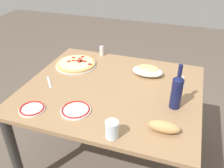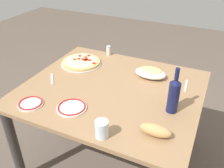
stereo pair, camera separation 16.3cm
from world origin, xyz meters
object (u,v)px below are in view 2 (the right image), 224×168
at_px(side_plate_far, 31,103).
at_px(spice_shaker, 108,51).
at_px(bread_loaf, 156,130).
at_px(pepperoni_pizza, 81,62).
at_px(wine_bottle, 174,95).
at_px(dining_table, 112,100).
at_px(water_glass, 102,129).
at_px(side_plate_near, 72,107).
at_px(baked_pasta_dish, 151,72).

xyz_separation_m(side_plate_far, spice_shaker, (0.13, 0.91, 0.03)).
distance_m(side_plate_far, bread_loaf, 0.82).
distance_m(side_plate_far, spice_shaker, 0.92).
xyz_separation_m(pepperoni_pizza, wine_bottle, (0.86, -0.33, 0.11)).
bearing_deg(wine_bottle, dining_table, 168.49).
height_order(dining_table, side_plate_far, side_plate_far).
bearing_deg(wine_bottle, side_plate_far, -159.38).
distance_m(dining_table, water_glass, 0.53).
bearing_deg(dining_table, side_plate_far, -133.79).
xyz_separation_m(dining_table, side_plate_far, (-0.39, -0.41, 0.12)).
relative_size(water_glass, side_plate_near, 0.54).
bearing_deg(bread_loaf, spice_shaker, 129.23).
height_order(dining_table, spice_shaker, spice_shaker).
height_order(baked_pasta_dish, water_glass, water_glass).
xyz_separation_m(dining_table, wine_bottle, (0.45, -0.09, 0.23)).
bearing_deg(side_plate_far, bread_loaf, 4.63).
bearing_deg(spice_shaker, side_plate_near, -80.56).
distance_m(pepperoni_pizza, wine_bottle, 0.92).
height_order(dining_table, baked_pasta_dish, baked_pasta_dish).
height_order(baked_pasta_dish, spice_shaker, spice_shaker).
relative_size(pepperoni_pizza, side_plate_near, 1.80).
height_order(pepperoni_pizza, baked_pasta_dish, baked_pasta_dish).
bearing_deg(water_glass, baked_pasta_dish, 86.44).
relative_size(water_glass, spice_shaker, 1.18).
bearing_deg(baked_pasta_dish, dining_table, -128.11).
bearing_deg(dining_table, side_plate_near, -110.93).
distance_m(wine_bottle, spice_shaker, 0.94).
bearing_deg(pepperoni_pizza, baked_pasta_dish, 2.26).
height_order(bread_loaf, spice_shaker, spice_shaker).
xyz_separation_m(water_glass, spice_shaker, (-0.43, 0.98, -0.01)).
height_order(side_plate_far, bread_loaf, bread_loaf).
bearing_deg(spice_shaker, bread_loaf, -50.77).
bearing_deg(water_glass, side_plate_far, 173.25).
relative_size(dining_table, pepperoni_pizza, 3.63).
relative_size(pepperoni_pizza, side_plate_far, 2.11).
bearing_deg(spice_shaker, baked_pasta_dish, -26.58).
distance_m(pepperoni_pizza, side_plate_near, 0.63).
height_order(dining_table, side_plate_near, side_plate_near).
bearing_deg(side_plate_far, side_plate_near, 16.17).
xyz_separation_m(pepperoni_pizza, bread_loaf, (0.82, -0.58, 0.02)).
distance_m(baked_pasta_dish, spice_shaker, 0.53).
xyz_separation_m(water_glass, side_plate_near, (-0.29, 0.14, -0.04)).
relative_size(water_glass, bread_loaf, 0.58).
distance_m(wine_bottle, side_plate_near, 0.64).
height_order(baked_pasta_dish, side_plate_far, baked_pasta_dish).
height_order(water_glass, spice_shaker, water_glass).
xyz_separation_m(baked_pasta_dish, side_plate_far, (-0.60, -0.67, -0.03)).
bearing_deg(bread_loaf, dining_table, 140.77).
relative_size(wine_bottle, spice_shaker, 3.48).
bearing_deg(pepperoni_pizza, water_glass, -51.91).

